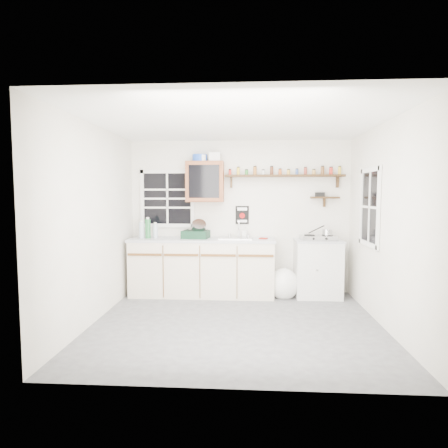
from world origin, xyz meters
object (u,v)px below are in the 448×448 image
object	(u,v)px
spice_shelf	(285,175)
upper_cabinet	(205,182)
dish_rack	(197,232)
main_cabinet	(202,267)
hotplate	(318,237)
right_cabinet	(318,268)

from	to	relation	value
spice_shelf	upper_cabinet	bearing A→B (deg)	-176.92
dish_rack	main_cabinet	bearing A→B (deg)	-0.75
main_cabinet	dish_rack	world-z (taller)	dish_rack
main_cabinet	upper_cabinet	bearing A→B (deg)	76.32
dish_rack	upper_cabinet	bearing A→B (deg)	54.56
upper_cabinet	spice_shelf	xyz separation A→B (m)	(1.29, 0.07, 0.11)
hotplate	main_cabinet	bearing A→B (deg)	175.87
right_cabinet	hotplate	world-z (taller)	hotplate
dish_rack	spice_shelf	bearing A→B (deg)	15.96
main_cabinet	dish_rack	size ratio (longest dim) A/B	5.14
hotplate	spice_shelf	bearing A→B (deg)	153.65
right_cabinet	spice_shelf	distance (m)	1.57
right_cabinet	main_cabinet	bearing A→B (deg)	-179.21
main_cabinet	spice_shelf	bearing A→B (deg)	9.16
right_cabinet	upper_cabinet	xyz separation A→B (m)	(-1.80, 0.12, 1.37)
upper_cabinet	hotplate	size ratio (longest dim) A/B	1.14
upper_cabinet	spice_shelf	bearing A→B (deg)	3.08
upper_cabinet	dish_rack	bearing A→B (deg)	-133.33
right_cabinet	spice_shelf	world-z (taller)	spice_shelf
dish_rack	right_cabinet	bearing A→B (deg)	8.25
upper_cabinet	dish_rack	xyz separation A→B (m)	(-0.12, -0.13, -0.81)
main_cabinet	dish_rack	distance (m)	0.56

